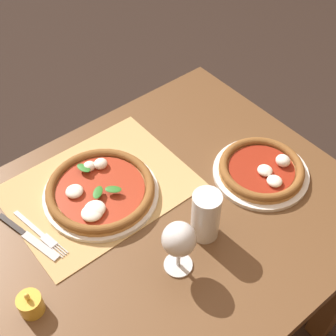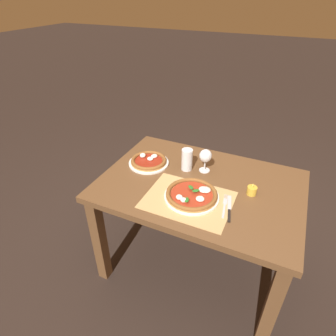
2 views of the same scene
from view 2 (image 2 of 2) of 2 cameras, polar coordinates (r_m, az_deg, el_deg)
ground_plane at (r=2.25m, az=5.33°, el=-18.49°), size 24.00×24.00×0.00m
dining_table at (r=1.80m, az=6.36°, el=-5.98°), size 1.21×0.85×0.74m
paper_placemat at (r=1.60m, az=4.13°, el=-6.45°), size 0.48×0.37×0.00m
pizza_near at (r=1.60m, az=5.00°, el=-5.45°), size 0.31×0.31×0.05m
pizza_far at (r=1.90m, az=-3.94°, el=1.40°), size 0.27×0.27×0.05m
wine_glass at (r=1.79m, az=7.62°, el=2.29°), size 0.08×0.08×0.16m
pint_glass at (r=1.82m, az=3.87°, el=1.64°), size 0.07×0.07×0.15m
fork at (r=1.58m, az=11.44°, el=-7.46°), size 0.05×0.20×0.00m
knife at (r=1.57m, az=12.35°, el=-7.96°), size 0.07×0.21×0.01m
votive_candle at (r=1.69m, az=16.65°, el=-4.45°), size 0.06×0.06×0.07m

